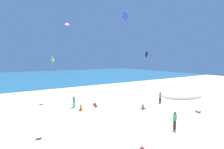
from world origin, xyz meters
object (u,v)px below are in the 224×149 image
(beach_chair_far_left, at_px, (96,105))
(kite_lime, at_px, (52,58))
(kite_black, at_px, (147,54))
(person_1, at_px, (175,119))
(person_2, at_px, (74,101))
(cooler_box, at_px, (198,111))
(kite_pink, at_px, (67,24))
(person_0, at_px, (160,97))
(kite_blue, at_px, (126,16))
(person_5, at_px, (143,107))
(person_3, at_px, (81,108))

(beach_chair_far_left, xyz_separation_m, kite_lime, (-3.97, 6.90, 6.41))
(kite_black, distance_m, kite_lime, 14.48)
(person_1, xyz_separation_m, kite_lime, (-6.87, 17.49, 5.67))
(person_2, height_order, kite_lime, kite_lime)
(cooler_box, xyz_separation_m, person_2, (-12.21, 10.31, 0.78))
(person_2, distance_m, kite_pink, 10.56)
(beach_chair_far_left, distance_m, kite_lime, 10.22)
(person_0, bearing_deg, kite_pink, 0.12)
(beach_chair_far_left, bearing_deg, kite_pink, -165.56)
(person_2, height_order, kite_blue, kite_blue)
(person_5, bearing_deg, kite_pink, 172.39)
(person_1, bearing_deg, person_0, -47.30)
(person_1, height_order, kite_lime, kite_lime)
(person_5, height_order, kite_pink, kite_pink)
(person_1, bearing_deg, cooler_box, -82.57)
(person_3, bearing_deg, person_2, -135.85)
(cooler_box, height_order, person_1, person_1)
(kite_blue, xyz_separation_m, kite_lime, (-2.27, 15.91, -3.37))
(person_3, distance_m, person_5, 8.08)
(person_2, bearing_deg, kite_pink, -0.80)
(person_2, height_order, kite_black, kite_black)
(person_3, relative_size, kite_pink, 0.93)
(beach_chair_far_left, distance_m, person_5, 6.43)
(cooler_box, xyz_separation_m, person_1, (-6.74, -1.69, 0.87))
(cooler_box, height_order, kite_blue, kite_blue)
(person_2, height_order, person_3, person_2)
(person_0, height_order, kite_black, kite_black)
(person_3, distance_m, kite_black, 11.97)
(cooler_box, xyz_separation_m, kite_pink, (-14.39, 5.56, 9.95))
(cooler_box, bearing_deg, kite_black, 109.13)
(person_1, distance_m, person_2, 13.19)
(person_3, bearing_deg, kite_pink, -5.84)
(person_2, relative_size, kite_lime, 0.91)
(beach_chair_far_left, distance_m, kite_pink, 11.42)
(kite_pink, height_order, kite_black, kite_pink)
(kite_pink, bearing_deg, cooler_box, -21.10)
(beach_chair_far_left, relative_size, kite_black, 0.46)
(person_3, height_order, person_5, person_3)
(beach_chair_far_left, xyz_separation_m, person_1, (2.89, -10.59, 0.74))
(cooler_box, bearing_deg, person_2, 139.83)
(person_0, height_order, person_1, person_1)
(person_1, xyz_separation_m, person_5, (1.89, 6.29, -0.74))
(kite_lime, bearing_deg, person_0, -37.68)
(kite_pink, bearing_deg, person_2, 65.29)
(person_2, distance_m, person_5, 9.33)
(beach_chair_far_left, distance_m, person_3, 2.29)
(person_3, distance_m, kite_blue, 13.05)
(cooler_box, bearing_deg, kite_lime, 130.72)
(person_3, bearing_deg, kite_blue, 37.65)
(kite_lime, bearing_deg, person_5, -52.01)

